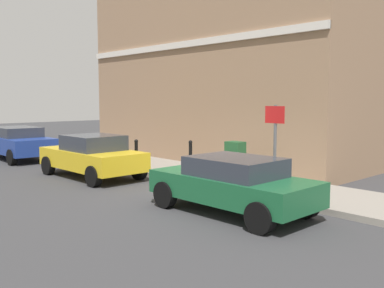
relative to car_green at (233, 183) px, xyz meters
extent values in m
plane|color=#38383A|center=(0.77, 1.94, -0.69)|extent=(80.00, 80.00, 0.00)
cube|color=gray|center=(2.68, 7.94, -0.62)|extent=(2.59, 30.00, 0.15)
cube|color=#937256|center=(7.48, 6.16, 3.26)|extent=(7.01, 12.43, 7.91)
cube|color=silver|center=(3.93, 6.16, 3.99)|extent=(0.12, 12.43, 0.24)
cube|color=#195933|center=(0.00, 0.02, -0.10)|extent=(1.76, 3.95, 0.55)
cube|color=#2D333D|center=(0.00, -0.07, 0.38)|extent=(1.53, 2.00, 0.44)
cylinder|color=black|center=(-0.82, 1.42, -0.37)|extent=(0.23, 0.64, 0.64)
cylinder|color=black|center=(0.79, 1.44, -0.37)|extent=(0.23, 0.64, 0.64)
cylinder|color=black|center=(-0.79, -1.40, -0.37)|extent=(0.23, 0.64, 0.64)
cylinder|color=black|center=(0.82, -1.38, -0.37)|extent=(0.23, 0.64, 0.64)
cube|color=gold|center=(0.01, 6.28, -0.07)|extent=(1.85, 4.08, 0.61)
cube|color=#2D333D|center=(0.01, 6.16, 0.47)|extent=(1.60, 1.80, 0.51)
cylinder|color=black|center=(-0.86, 7.73, -0.37)|extent=(0.23, 0.64, 0.64)
cylinder|color=black|center=(0.82, 7.76, -0.37)|extent=(0.23, 0.64, 0.64)
cylinder|color=black|center=(-0.81, 4.79, -0.37)|extent=(0.23, 0.64, 0.64)
cylinder|color=black|center=(0.87, 4.82, -0.37)|extent=(0.23, 0.64, 0.64)
cube|color=navy|center=(-0.12, 12.36, -0.04)|extent=(1.85, 4.42, 0.67)
cube|color=#2D333D|center=(-0.12, 12.40, 0.49)|extent=(1.60, 2.25, 0.43)
cylinder|color=black|center=(0.75, 13.99, -0.37)|extent=(0.23, 0.64, 0.64)
cylinder|color=black|center=(-0.99, 10.73, -0.37)|extent=(0.23, 0.64, 0.64)
cylinder|color=black|center=(0.68, 10.70, -0.37)|extent=(0.23, 0.64, 0.64)
cylinder|color=black|center=(0.76, 17.12, -0.37)|extent=(0.23, 0.64, 0.64)
cube|color=#1E4C28|center=(2.69, 2.30, 0.03)|extent=(0.40, 0.55, 1.15)
cube|color=#333333|center=(2.69, 2.30, -0.50)|extent=(0.46, 0.61, 0.08)
cylinder|color=black|center=(2.79, 4.43, -0.07)|extent=(0.12, 0.12, 0.95)
sphere|color=black|center=(2.79, 4.43, 0.43)|extent=(0.14, 0.14, 0.14)
cylinder|color=black|center=(1.64, 6.02, -0.07)|extent=(0.12, 0.12, 0.95)
sphere|color=black|center=(1.64, 6.02, 0.43)|extent=(0.14, 0.14, 0.14)
cylinder|color=#59595B|center=(1.84, 0.20, 0.61)|extent=(0.08, 0.08, 2.30)
cube|color=white|center=(1.82, 0.20, 1.51)|extent=(0.03, 0.56, 0.40)
cube|color=red|center=(1.80, 0.20, 1.51)|extent=(0.01, 0.60, 0.44)
camera|label=1|loc=(-7.28, -6.45, 1.89)|focal=40.46mm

